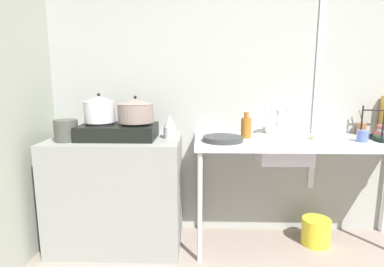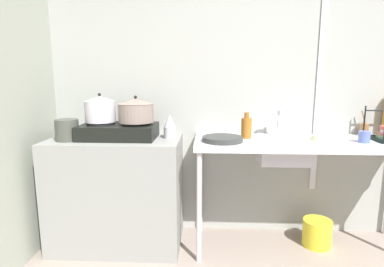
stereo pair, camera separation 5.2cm
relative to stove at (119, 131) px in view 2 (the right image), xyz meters
name	(u,v)px [view 2 (the right image)]	position (x,y,z in m)	size (l,w,h in m)	color
wall_back	(301,83)	(1.46, 0.33, 0.36)	(4.97, 0.10, 2.58)	#9DA099
wall_metal_strip	(321,67)	(1.59, 0.28, 0.49)	(0.05, 0.01, 2.07)	silver
counter_concrete	(118,192)	(-0.03, 0.00, -0.49)	(1.01, 0.57, 0.87)	gray
counter_sink	(306,148)	(1.43, 0.00, -0.12)	(1.68, 0.57, 0.87)	silver
stove	(119,131)	(0.00, 0.00, 0.00)	(0.57, 0.36, 0.13)	black
pot_on_left_burner	(100,109)	(-0.14, 0.00, 0.17)	(0.23, 0.23, 0.22)	silver
pot_on_right_burner	(136,110)	(0.14, 0.00, 0.16)	(0.27, 0.27, 0.20)	gray
pot_beside_stove	(67,130)	(-0.36, -0.10, 0.02)	(0.17, 0.17, 0.16)	#44463E
percolator	(170,127)	(0.39, 0.03, 0.03)	(0.10, 0.10, 0.18)	#BCB8C3
sink_basin	(284,151)	(1.26, -0.03, -0.14)	(0.38, 0.32, 0.16)	silver
faucet	(280,114)	(1.25, 0.11, 0.13)	(0.14, 0.08, 0.28)	silver
frying_pan	(222,139)	(0.80, -0.08, -0.04)	(0.30, 0.30, 0.04)	#323534
cup_by_rack	(364,137)	(1.82, -0.07, -0.02)	(0.08, 0.08, 0.08)	#5367B2
small_bowl_on_drainboard	(319,138)	(1.53, 0.01, -0.04)	(0.12, 0.12, 0.04)	beige
bottle_by_sink	(246,127)	(0.98, 0.06, 0.02)	(0.08, 0.08, 0.20)	#965B1E
utensil_jar	(364,129)	(1.96, 0.23, -0.01)	(0.07, 0.07, 0.20)	#97673D
bucket_on_floor	(317,233)	(1.57, 0.03, -0.82)	(0.22, 0.22, 0.21)	yellow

